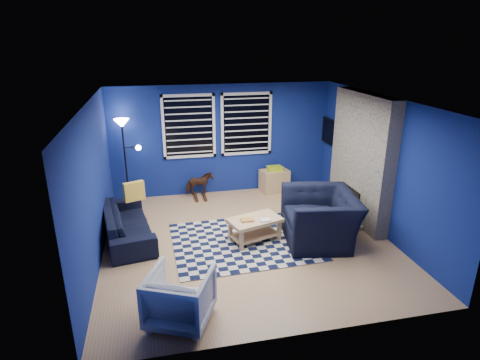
# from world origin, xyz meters

# --- Properties ---
(floor) EXTENTS (5.00, 5.00, 0.00)m
(floor) POSITION_xyz_m (0.00, 0.00, 0.00)
(floor) COLOR tan
(floor) RESTS_ON ground
(ceiling) EXTENTS (5.00, 5.00, 0.00)m
(ceiling) POSITION_xyz_m (0.00, 0.00, 2.50)
(ceiling) COLOR white
(ceiling) RESTS_ON wall_back
(wall_back) EXTENTS (5.00, 0.00, 5.00)m
(wall_back) POSITION_xyz_m (0.00, 2.50, 1.25)
(wall_back) COLOR navy
(wall_back) RESTS_ON floor
(wall_left) EXTENTS (0.00, 5.00, 5.00)m
(wall_left) POSITION_xyz_m (-2.50, 0.00, 1.25)
(wall_left) COLOR navy
(wall_left) RESTS_ON floor
(wall_right) EXTENTS (0.00, 5.00, 5.00)m
(wall_right) POSITION_xyz_m (2.50, 0.00, 1.25)
(wall_right) COLOR navy
(wall_right) RESTS_ON floor
(fireplace) EXTENTS (0.65, 2.00, 2.50)m
(fireplace) POSITION_xyz_m (2.36, 0.50, 1.20)
(fireplace) COLOR gray
(fireplace) RESTS_ON floor
(window_left) EXTENTS (1.17, 0.06, 1.42)m
(window_left) POSITION_xyz_m (-0.75, 2.46, 1.60)
(window_left) COLOR black
(window_left) RESTS_ON wall_back
(window_right) EXTENTS (1.17, 0.06, 1.42)m
(window_right) POSITION_xyz_m (0.55, 2.46, 1.60)
(window_right) COLOR black
(window_right) RESTS_ON wall_back
(tv) EXTENTS (0.07, 1.00, 0.58)m
(tv) POSITION_xyz_m (2.45, 2.00, 1.40)
(tv) COLOR black
(tv) RESTS_ON wall_right
(rug) EXTENTS (2.56, 2.08, 0.02)m
(rug) POSITION_xyz_m (-0.07, -0.04, 0.01)
(rug) COLOR black
(rug) RESTS_ON floor
(sofa) EXTENTS (2.04, 1.07, 0.57)m
(sofa) POSITION_xyz_m (-2.10, 0.58, 0.28)
(sofa) COLOR black
(sofa) RESTS_ON floor
(armchair_big) EXTENTS (1.53, 1.38, 0.89)m
(armchair_big) POSITION_xyz_m (1.26, -0.26, 0.44)
(armchair_big) COLOR black
(armchair_big) RESTS_ON floor
(armchair_bent) EXTENTS (1.02, 1.03, 0.72)m
(armchair_bent) POSITION_xyz_m (-1.33, -1.92, 0.36)
(armchair_bent) COLOR gray
(armchair_bent) RESTS_ON floor
(rocking_horse) EXTENTS (0.41, 0.65, 0.51)m
(rocking_horse) POSITION_xyz_m (-0.59, 2.25, 0.33)
(rocking_horse) COLOR #4B2C18
(rocking_horse) RESTS_ON floor
(coffee_table) EXTENTS (1.03, 0.77, 0.46)m
(coffee_table) POSITION_xyz_m (0.13, -0.04, 0.32)
(coffee_table) COLOR tan
(coffee_table) RESTS_ON rug
(cabinet) EXTENTS (0.69, 0.52, 0.61)m
(cabinet) POSITION_xyz_m (1.18, 2.25, 0.27)
(cabinet) COLOR tan
(cabinet) RESTS_ON floor
(floor_lamp) EXTENTS (0.51, 0.31, 1.87)m
(floor_lamp) POSITION_xyz_m (-2.13, 2.25, 1.53)
(floor_lamp) COLOR black
(floor_lamp) RESTS_ON floor
(throw_pillow) EXTENTS (0.40, 0.24, 0.36)m
(throw_pillow) POSITION_xyz_m (-1.95, 0.96, 0.75)
(throw_pillow) COLOR yellow
(throw_pillow) RESTS_ON sofa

